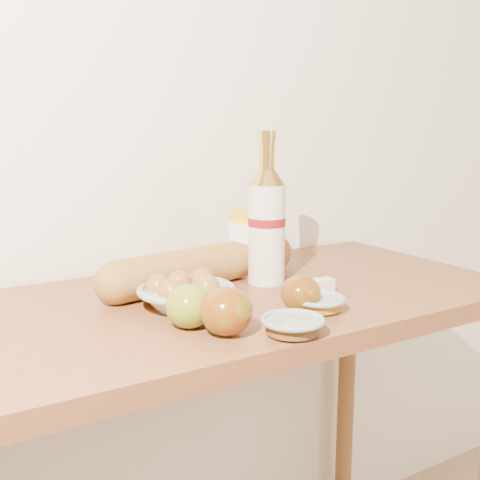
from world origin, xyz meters
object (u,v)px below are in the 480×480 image
bourbon_bottle (267,223)px  baguette (203,266)px  egg_bowl (186,294)px  table (233,351)px  cream_bottle (245,245)px

bourbon_bottle → baguette: bourbon_bottle is taller
bourbon_bottle → baguette: 0.17m
egg_bowl → table: bearing=12.5°
table → egg_bowl: (-0.12, -0.03, 0.15)m
baguette → bourbon_bottle: bearing=-32.9°
table → cream_bottle: bearing=49.0°
table → egg_bowl: bearing=-167.5°
bourbon_bottle → egg_bowl: size_ratio=1.63×
table → egg_bowl: 0.19m
table → bourbon_bottle: bearing=20.4°
bourbon_bottle → egg_bowl: 0.27m
table → baguette: size_ratio=2.31×
table → baguette: baguette is taller
table → egg_bowl: egg_bowl is taller
table → baguette: (-0.02, 0.10, 0.17)m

